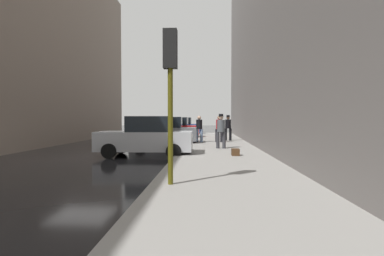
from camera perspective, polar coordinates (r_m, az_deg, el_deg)
name	(u,v)px	position (r m, az deg, el deg)	size (l,w,h in m)	color
ground_plane	(82,158)	(13.75, -20.20, -5.35)	(120.00, 120.00, 0.00)	black
sidewalk	(222,157)	(12.67, 5.76, -5.51)	(4.00, 40.00, 0.15)	gray
parked_silver_sedan	(146,137)	(13.58, -8.68, -1.75)	(4.22, 2.09, 1.79)	#B7BABF
parked_gray_coupe	(165,132)	(19.38, -5.22, -0.67)	(4.25, 2.15, 1.79)	slate
parked_red_hatchback	(175,128)	(25.38, -3.32, -0.07)	(4.24, 2.14, 1.79)	#B2191E
parked_blue_sedan	(181,127)	(31.05, -2.20, 0.28)	(4.20, 2.06, 1.79)	navy
fire_hydrant	(194,136)	(20.56, 0.29, -1.50)	(0.42, 0.22, 0.70)	red
traffic_light	(170,73)	(7.07, -4.15, 10.49)	(0.32, 0.32, 3.60)	#514C0F
pedestrian_in_jeans	(199,127)	(19.49, 1.37, 0.10)	(0.53, 0.49, 1.71)	#728CB2
pedestrian_in_red_jacket	(219,127)	(19.54, 5.19, 0.10)	(0.51, 0.42, 1.71)	black
pedestrian_with_fedora	(228,126)	(21.00, 6.88, 0.30)	(0.52, 0.45, 1.78)	black
pedestrian_with_beanie	(221,129)	(15.47, 5.54, -0.24)	(0.52, 0.45, 1.78)	#333338
rolling_suitcase	(191,138)	(18.76, -0.24, -1.84)	(0.39, 0.58, 1.04)	black
duffel_bag	(235,152)	(12.62, 8.26, -4.57)	(0.32, 0.44, 0.28)	#472D19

